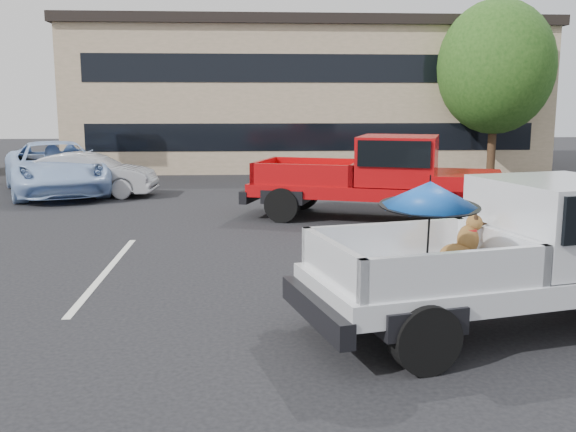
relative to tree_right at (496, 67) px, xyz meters
name	(u,v)px	position (x,y,z in m)	size (l,w,h in m)	color
ground	(289,304)	(-9.00, -16.00, -4.21)	(90.00, 90.00, 0.00)	black
stripe_left	(107,271)	(-12.00, -14.00, -4.21)	(0.12, 5.00, 0.01)	silver
stripe_right	(451,266)	(-6.00, -14.00, -4.21)	(0.12, 5.00, 0.01)	silver
motel_building	(304,95)	(-7.00, 4.99, -1.00)	(20.40, 8.40, 6.30)	tan
tree_right	(496,67)	(0.00, 0.00, 0.00)	(4.46, 4.46, 6.78)	#332114
tree_back	(378,72)	(-3.00, 8.00, 0.20)	(4.68, 4.68, 7.11)	#332114
silver_pickup	(543,245)	(-5.84, -17.06, -3.16)	(5.99, 3.27, 2.06)	black
red_pickup	(390,174)	(-6.12, -9.42, -3.08)	(6.60, 4.06, 2.06)	black
silver_sedan	(88,175)	(-14.49, -4.87, -3.54)	(1.42, 4.08, 1.35)	#A6A8AE
blue_suv	(55,168)	(-15.66, -4.22, -3.38)	(2.74, 5.94, 1.65)	#96B5E0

